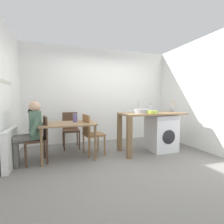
{
  "coord_description": "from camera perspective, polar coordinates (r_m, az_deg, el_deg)",
  "views": [
    {
      "loc": [
        -1.18,
        -3.09,
        1.23
      ],
      "look_at": [
        -0.04,
        0.45,
        0.95
      ],
      "focal_mm": 26.77,
      "sensor_mm": 36.0,
      "label": 1
    }
  ],
  "objects": [
    {
      "name": "vase",
      "position": [
        3.7,
        -12.51,
        -1.95
      ],
      "size": [
        0.09,
        0.09,
        0.19
      ],
      "primitive_type": "cylinder",
      "color": "slate",
      "rests_on": "dining_table"
    },
    {
      "name": "bottle_tall_green",
      "position": [
        4.17,
        12.93,
        1.21
      ],
      "size": [
        0.06,
        0.06,
        0.21
      ],
      "color": "silver",
      "rests_on": "kitchen_counter"
    },
    {
      "name": "wall_counter_side",
      "position": [
        4.55,
        29.36,
        5.26
      ],
      "size": [
        0.1,
        3.8,
        2.7
      ],
      "primitive_type": "cube",
      "color": "white",
      "rests_on": "ground_plane"
    },
    {
      "name": "wall_back",
      "position": [
        4.98,
        -4.23,
        5.67
      ],
      "size": [
        4.6,
        0.1,
        2.7
      ],
      "primitive_type": "cube",
      "color": "white",
      "rests_on": "ground_plane"
    },
    {
      "name": "chair_person_seat",
      "position": [
        3.57,
        -23.45,
        -7.73
      ],
      "size": [
        0.47,
        0.47,
        0.9
      ],
      "rotation": [
        0.0,
        0.0,
        1.77
      ],
      "color": "#4C3323",
      "rests_on": "ground_plane"
    },
    {
      "name": "dining_table",
      "position": [
        3.62,
        -14.69,
        -5.18
      ],
      "size": [
        1.1,
        0.76,
        0.74
      ],
      "color": "olive",
      "rests_on": "ground_plane"
    },
    {
      "name": "mixing_bowl",
      "position": [
        3.8,
        13.55,
        0.03
      ],
      "size": [
        0.23,
        0.23,
        0.06
      ],
      "color": "#A8C63D",
      "rests_on": "kitchen_counter"
    },
    {
      "name": "kitchen_counter",
      "position": [
        3.94,
        10.76,
        -2.61
      ],
      "size": [
        1.5,
        0.68,
        0.92
      ],
      "color": "olive",
      "rests_on": "ground_plane"
    },
    {
      "name": "seated_person",
      "position": [
        3.53,
        -26.14,
        -5.25
      ],
      "size": [
        0.54,
        0.54,
        1.2
      ],
      "rotation": [
        0.0,
        0.0,
        1.77
      ],
      "color": "#595651",
      "rests_on": "ground_plane"
    },
    {
      "name": "scissors",
      "position": [
        3.92,
        13.56,
        -0.3
      ],
      "size": [
        0.15,
        0.06,
        0.01
      ],
      "color": "#B2B2B7",
      "rests_on": "kitchen_counter"
    },
    {
      "name": "chair_spare_by_wall",
      "position": [
        4.41,
        -13.97,
        -5.26
      ],
      "size": [
        0.41,
        0.41,
        0.9
      ],
      "rotation": [
        0.0,
        0.0,
        3.18
      ],
      "color": "#4C3323",
      "rests_on": "ground_plane"
    },
    {
      "name": "washing_machine",
      "position": [
        4.23,
        16.38,
        -6.77
      ],
      "size": [
        0.6,
        0.61,
        0.86
      ],
      "color": "silver",
      "rests_on": "ground_plane"
    },
    {
      "name": "ground_plane",
      "position": [
        3.53,
        2.94,
        -16.11
      ],
      "size": [
        5.46,
        5.46,
        0.0
      ],
      "primitive_type": "plane",
      "color": "slate"
    },
    {
      "name": "radiator",
      "position": [
        3.6,
        -31.33,
        -10.49
      ],
      "size": [
        0.1,
        0.8,
        0.7
      ],
      "primitive_type": "cube",
      "color": "white",
      "rests_on": "ground_plane"
    },
    {
      "name": "utensil_crock",
      "position": [
        4.42,
        20.09,
        0.92
      ],
      "size": [
        0.11,
        0.11,
        0.3
      ],
      "color": "gray",
      "rests_on": "kitchen_counter"
    },
    {
      "name": "chair_opposite",
      "position": [
        3.73,
        -7.3,
        -6.89
      ],
      "size": [
        0.47,
        0.47,
        0.9
      ],
      "rotation": [
        0.0,
        0.0,
        -1.39
      ],
      "color": "olive",
      "rests_on": "ground_plane"
    },
    {
      "name": "sink_basin",
      "position": [
        3.9,
        10.14,
        0.33
      ],
      "size": [
        0.38,
        0.38,
        0.09
      ],
      "primitive_type": "cylinder",
      "color": "#9EA0A5",
      "rests_on": "kitchen_counter"
    },
    {
      "name": "tap",
      "position": [
        4.05,
        8.96,
        1.84
      ],
      "size": [
        0.02,
        0.02,
        0.28
      ],
      "primitive_type": "cylinder",
      "color": "#B2B2B7",
      "rests_on": "kitchen_counter"
    }
  ]
}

